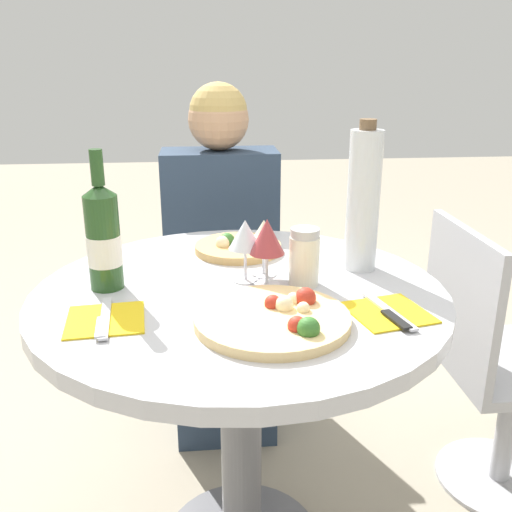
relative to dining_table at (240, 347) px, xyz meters
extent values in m
cylinder|color=slate|center=(0.00, 0.00, -0.23)|extent=(0.10, 0.10, 0.68)
cylinder|color=#B7B7BC|center=(0.00, 0.00, 0.13)|extent=(0.92, 0.92, 0.04)
cylinder|color=#ADADB2|center=(-0.02, 0.71, -0.59)|extent=(0.37, 0.37, 0.01)
cylinder|color=#ADADB2|center=(-0.02, 0.71, -0.40)|extent=(0.06, 0.06, 0.39)
cube|color=#ADADB2|center=(-0.02, 0.71, -0.19)|extent=(0.42, 0.42, 0.03)
cube|color=#ADADB2|center=(-0.02, 0.91, 0.02)|extent=(0.42, 0.02, 0.39)
cube|color=#28384C|center=(-0.02, 0.55, -0.38)|extent=(0.33, 0.31, 0.42)
cube|color=#28384C|center=(-0.02, 0.71, 0.09)|extent=(0.39, 0.19, 0.52)
sphere|color=tan|center=(-0.02, 0.71, 0.45)|extent=(0.20, 0.20, 0.20)
sphere|color=tan|center=(-0.02, 0.71, 0.47)|extent=(0.19, 0.19, 0.19)
cylinder|color=#ADADB2|center=(0.80, 0.18, -0.59)|extent=(0.37, 0.37, 0.01)
cylinder|color=#ADADB2|center=(0.80, 0.18, -0.40)|extent=(0.06, 0.06, 0.39)
cube|color=#ADADB2|center=(0.61, 0.18, 0.02)|extent=(0.02, 0.42, 0.39)
cylinder|color=#E5C17F|center=(0.05, -0.18, 0.16)|extent=(0.31, 0.31, 0.02)
sphere|color=beige|center=(0.08, -0.16, 0.17)|extent=(0.04, 0.04, 0.04)
sphere|color=beige|center=(0.11, -0.17, 0.17)|extent=(0.03, 0.03, 0.03)
sphere|color=beige|center=(0.10, -0.13, 0.17)|extent=(0.03, 0.03, 0.03)
sphere|color=#336B28|center=(0.11, -0.27, 0.17)|extent=(0.04, 0.04, 0.04)
sphere|color=#B22D1E|center=(0.06, -0.15, 0.17)|extent=(0.03, 0.03, 0.03)
sphere|color=#B22D1E|center=(0.13, -0.13, 0.18)|extent=(0.04, 0.04, 0.04)
sphere|color=#B22D1E|center=(0.09, -0.25, 0.17)|extent=(0.04, 0.04, 0.04)
cylinder|color=tan|center=(0.01, 0.26, 0.16)|extent=(0.23, 0.23, 0.02)
sphere|color=#B22D1E|center=(0.08, 0.24, 0.17)|extent=(0.03, 0.03, 0.03)
sphere|color=#336B28|center=(-0.02, 0.26, 0.18)|extent=(0.04, 0.04, 0.04)
sphere|color=#B22D1E|center=(0.04, 0.22, 0.17)|extent=(0.03, 0.03, 0.03)
sphere|color=beige|center=(0.04, 0.26, 0.17)|extent=(0.04, 0.04, 0.04)
sphere|color=beige|center=(-0.03, 0.25, 0.17)|extent=(0.04, 0.04, 0.04)
sphere|color=beige|center=(0.06, 0.25, 0.18)|extent=(0.04, 0.04, 0.04)
cylinder|color=#23471E|center=(-0.30, 0.03, 0.25)|extent=(0.07, 0.07, 0.21)
cone|color=#23471E|center=(-0.30, 0.03, 0.37)|extent=(0.07, 0.07, 0.03)
cylinder|color=#23471E|center=(-0.30, 0.03, 0.42)|extent=(0.03, 0.03, 0.08)
cylinder|color=silver|center=(-0.30, 0.03, 0.24)|extent=(0.08, 0.08, 0.07)
cylinder|color=silver|center=(0.30, 0.10, 0.31)|extent=(0.08, 0.08, 0.33)
cylinder|color=brown|center=(0.30, 0.10, 0.49)|extent=(0.04, 0.04, 0.02)
cylinder|color=silver|center=(0.15, 0.01, 0.20)|extent=(0.07, 0.07, 0.11)
cylinder|color=#B2B2B7|center=(0.15, 0.01, 0.27)|extent=(0.06, 0.06, 0.02)
cylinder|color=silver|center=(0.02, 0.05, 0.15)|extent=(0.06, 0.06, 0.00)
cylinder|color=silver|center=(0.02, 0.05, 0.19)|extent=(0.01, 0.01, 0.08)
cone|color=silver|center=(0.02, 0.05, 0.26)|extent=(0.08, 0.08, 0.07)
cylinder|color=silver|center=(0.06, 0.02, 0.15)|extent=(0.06, 0.06, 0.00)
cylinder|color=silver|center=(0.06, 0.02, 0.19)|extent=(0.01, 0.01, 0.07)
cone|color=#9E383D|center=(0.06, 0.02, 0.26)|extent=(0.08, 0.08, 0.08)
cylinder|color=silver|center=(0.06, 0.08, 0.15)|extent=(0.06, 0.06, 0.00)
cylinder|color=silver|center=(0.06, 0.08, 0.18)|extent=(0.01, 0.01, 0.07)
cone|color=beige|center=(0.06, 0.08, 0.25)|extent=(0.08, 0.08, 0.06)
cube|color=gold|center=(-0.27, -0.14, 0.15)|extent=(0.16, 0.16, 0.00)
cube|color=silver|center=(-0.27, -0.14, 0.15)|extent=(0.04, 0.19, 0.00)
cube|color=silver|center=(-0.27, -0.19, 0.16)|extent=(0.03, 0.09, 0.00)
cube|color=gold|center=(0.29, -0.16, 0.15)|extent=(0.18, 0.18, 0.00)
cube|color=silver|center=(0.29, -0.16, 0.15)|extent=(0.06, 0.19, 0.00)
cube|color=black|center=(0.29, -0.21, 0.16)|extent=(0.04, 0.09, 0.00)
camera|label=1|loc=(-0.07, -1.18, 0.64)|focal=40.00mm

